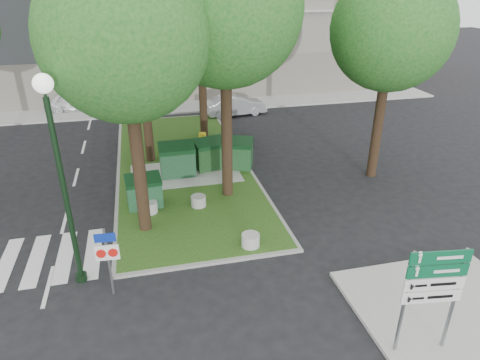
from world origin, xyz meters
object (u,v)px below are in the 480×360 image
object	(u,v)px
tree_street_right	(395,17)
traffic_sign_pole	(107,253)
litter_bin	(203,139)
car_white	(75,101)
street_lamp	(58,161)
directional_sign	(433,285)
dumpster_b	(177,160)
bollard_left	(149,207)
tree_median_near_left	(126,19)
dumpster_a	(144,192)
dumpster_c	(210,154)
car_silver	(235,105)
bollard_right	(251,240)
bollard_mid	(199,201)
tree_median_mid	(139,14)

from	to	relation	value
tree_street_right	traffic_sign_pole	world-z (taller)	tree_street_right
litter_bin	car_white	distance (m)	11.79
traffic_sign_pole	car_white	size ratio (longest dim) A/B	0.55
street_lamp	directional_sign	xyz separation A→B (m)	(8.43, -4.84, -1.93)
dumpster_b	bollard_left	world-z (taller)	dumpster_b
tree_median_near_left	car_white	xyz separation A→B (m)	(-4.21, 16.94, -6.63)
dumpster_a	dumpster_c	xyz separation A→B (m)	(3.20, 3.13, 0.06)
tree_street_right	bollard_left	distance (m)	12.40
dumpster_b	car_white	distance (m)	13.82
dumpster_b	car_silver	world-z (taller)	dumpster_b
traffic_sign_pole	dumpster_b	bearing A→B (deg)	75.07
traffic_sign_pole	bollard_left	bearing A→B (deg)	78.61
traffic_sign_pole	directional_sign	distance (m)	8.47
bollard_right	car_white	xyz separation A→B (m)	(-7.58, 19.00, 0.35)
dumpster_a	car_white	distance (m)	15.82
tree_street_right	tree_median_near_left	bearing A→B (deg)	-166.61
bollard_right	bollard_mid	distance (m)	3.48
tree_street_right	directional_sign	world-z (taller)	tree_street_right
directional_sign	car_white	world-z (taller)	directional_sign
traffic_sign_pole	car_silver	world-z (taller)	traffic_sign_pole
bollard_left	litter_bin	xyz separation A→B (m)	(3.15, 6.74, 0.13)
dumpster_c	litter_bin	size ratio (longest dim) A/B	2.42
dumpster_b	directional_sign	bearing A→B (deg)	-68.30
tree_median_near_left	dumpster_a	distance (m)	6.79
street_lamp	dumpster_b	bearing A→B (deg)	61.75
dumpster_c	car_white	world-z (taller)	dumpster_c
tree_median_near_left	dumpster_b	world-z (taller)	tree_median_near_left
car_white	tree_median_near_left	bearing A→B (deg)	-169.29
dumpster_a	bollard_left	bearing A→B (deg)	-81.18
bollard_mid	car_white	world-z (taller)	car_white
tree_street_right	bollard_left	size ratio (longest dim) A/B	16.03
directional_sign	car_white	xyz separation A→B (m)	(-10.52, 24.27, -1.35)
tree_median_mid	dumpster_c	xyz separation A→B (m)	(2.67, -1.68, -6.17)
bollard_left	litter_bin	world-z (taller)	litter_bin
litter_bin	street_lamp	bearing A→B (deg)	-117.58
litter_bin	bollard_mid	bearing A→B (deg)	-100.31
tree_street_right	car_white	xyz separation A→B (m)	(-14.71, 14.44, -6.29)
bollard_mid	litter_bin	bearing A→B (deg)	79.69
tree_median_near_left	tree_median_mid	distance (m)	6.53
tree_median_near_left	dumpster_b	size ratio (longest dim) A/B	6.46
traffic_sign_pole	car_white	bearing A→B (deg)	102.97
bollard_left	car_white	bearing A→B (deg)	105.26
bollard_right	directional_sign	distance (m)	6.27
tree_median_near_left	street_lamp	world-z (taller)	tree_median_near_left
tree_median_near_left	directional_sign	bearing A→B (deg)	-49.26
dumpster_c	bollard_right	xyz separation A→B (m)	(0.20, -6.88, -0.46)
dumpster_b	bollard_mid	xyz separation A→B (m)	(0.48, -3.22, -0.51)
tree_median_near_left	litter_bin	world-z (taller)	tree_median_near_left
bollard_mid	dumpster_c	bearing A→B (deg)	73.01
tree_median_near_left	bollard_right	world-z (taller)	tree_median_near_left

